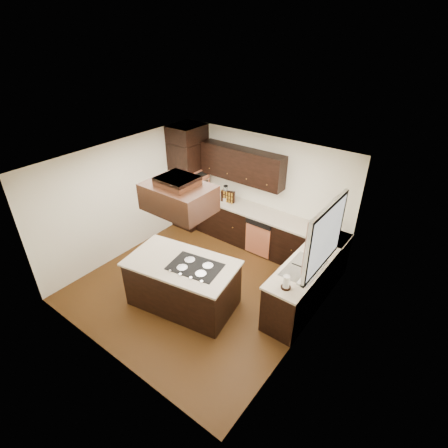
{
  "coord_description": "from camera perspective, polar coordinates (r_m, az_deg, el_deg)",
  "views": [
    {
      "loc": [
        3.54,
        -3.95,
        4.52
      ],
      "look_at": [
        0.1,
        0.6,
        1.15
      ],
      "focal_mm": 28.0,
      "sensor_mm": 36.0,
      "label": 1
    }
  ],
  "objects": [
    {
      "name": "window_frame",
      "position": [
        5.54,
        16.18,
        -2.01
      ],
      "size": [
        0.06,
        1.32,
        1.12
      ],
      "primitive_type": "cube",
      "color": "silver",
      "rests_on": "wall_right"
    },
    {
      "name": "countertop_right",
      "position": [
        6.3,
        14.07,
        -5.56
      ],
      "size": [
        0.63,
        2.4,
        0.04
      ],
      "primitive_type": "cube",
      "color": "beige",
      "rests_on": "base_cabinets_right"
    },
    {
      "name": "floor",
      "position": [
        6.98,
        -3.68,
        -10.0
      ],
      "size": [
        4.2,
        4.2,
        0.02
      ],
      "primitive_type": "cube",
      "color": "brown",
      "rests_on": "ground"
    },
    {
      "name": "range_hood",
      "position": [
        5.38,
        -7.42,
        4.29
      ],
      "size": [
        1.05,
        0.72,
        0.42
      ],
      "primitive_type": "cube",
      "color": "black",
      "rests_on": "ceiling"
    },
    {
      "name": "paper_towel",
      "position": [
        5.5,
        10.14,
        -9.34
      ],
      "size": [
        0.11,
        0.11,
        0.23
      ],
      "primitive_type": "cylinder",
      "rotation": [
        0.0,
        0.0,
        0.09
      ],
      "color": "silver",
      "rests_on": "countertop_right"
    },
    {
      "name": "base_cabinets_right",
      "position": [
        6.57,
        13.69,
        -8.85
      ],
      "size": [
        0.6,
        2.4,
        0.88
      ],
      "primitive_type": "cube",
      "color": "black",
      "rests_on": "floor"
    },
    {
      "name": "blender_base",
      "position": [
        7.97,
        0.27,
        4.11
      ],
      "size": [
        0.15,
        0.15,
        0.1
      ],
      "primitive_type": "cylinder",
      "color": "silver",
      "rests_on": "countertop_back"
    },
    {
      "name": "hood_duct",
      "position": [
        5.27,
        -7.62,
        6.98
      ],
      "size": [
        0.55,
        0.5,
        0.13
      ],
      "primitive_type": "cube",
      "color": "black",
      "rests_on": "ceiling"
    },
    {
      "name": "curtain_right",
      "position": [
        5.87,
        17.3,
        0.37
      ],
      "size": [
        0.02,
        0.34,
        0.9
      ],
      "primitive_type": "cube",
      "color": "beige",
      "rests_on": "wall_right"
    },
    {
      "name": "sink_rim",
      "position": [
        6.02,
        12.83,
        -7.03
      ],
      "size": [
        0.52,
        0.84,
        0.01
      ],
      "primitive_type": "cube",
      "color": "silver",
      "rests_on": "countertop_right"
    },
    {
      "name": "wall_right",
      "position": [
        5.32,
        13.64,
        -8.35
      ],
      "size": [
        0.02,
        4.2,
        2.5
      ],
      "primitive_type": "cube",
      "color": "white",
      "rests_on": "ground"
    },
    {
      "name": "dishwasher_front",
      "position": [
        7.56,
        5.53,
        -2.67
      ],
      "size": [
        0.6,
        0.05,
        0.72
      ],
      "primitive_type": "cube",
      "color": "#D4724C",
      "rests_on": "floor"
    },
    {
      "name": "oven_column",
      "position": [
        8.5,
        -5.64,
        6.39
      ],
      "size": [
        0.65,
        0.75,
        2.12
      ],
      "primitive_type": "cube",
      "color": "black",
      "rests_on": "floor"
    },
    {
      "name": "window_pane",
      "position": [
        5.53,
        16.44,
        -2.1
      ],
      "size": [
        0.0,
        1.2,
        1.0
      ],
      "primitive_type": "cube",
      "color": "white",
      "rests_on": "wall_right"
    },
    {
      "name": "curtain_left",
      "position": [
        5.19,
        13.85,
        -3.34
      ],
      "size": [
        0.02,
        0.34,
        0.9
      ],
      "primitive_type": "cube",
      "color": "beige",
      "rests_on": "wall_right"
    },
    {
      "name": "wall_oven_face",
      "position": [
        8.26,
        -3.85,
        6.19
      ],
      "size": [
        0.05,
        0.62,
        0.78
      ],
      "primitive_type": "cube",
      "color": "#D4724C",
      "rests_on": "oven_column"
    },
    {
      "name": "base_cabinets_back",
      "position": [
        7.87,
        4.89,
        -0.76
      ],
      "size": [
        2.93,
        0.6,
        0.88
      ],
      "primitive_type": "cube",
      "color": "black",
      "rests_on": "floor"
    },
    {
      "name": "island_top",
      "position": [
        6.06,
        -6.99,
        -6.4
      ],
      "size": [
        2.06,
        1.38,
        0.04
      ],
      "primitive_type": "cube",
      "rotation": [
        0.0,
        0.0,
        0.18
      ],
      "color": "beige",
      "rests_on": "island"
    },
    {
      "name": "blender_pitcher",
      "position": [
        7.89,
        0.28,
        5.28
      ],
      "size": [
        0.13,
        0.13,
        0.26
      ],
      "primitive_type": "cone",
      "color": "silver",
      "rests_on": "blender_base"
    },
    {
      "name": "spice_rack",
      "position": [
        7.89,
        0.67,
        4.51
      ],
      "size": [
        0.33,
        0.16,
        0.26
      ],
      "primitive_type": "cube",
      "rotation": [
        0.0,
        0.0,
        0.28
      ],
      "color": "black",
      "rests_on": "countertop_back"
    },
    {
      "name": "wall_back",
      "position": [
        7.74,
        6.18,
        5.41
      ],
      "size": [
        4.2,
        0.02,
        2.5
      ],
      "primitive_type": "cube",
      "color": "white",
      "rests_on": "ground"
    },
    {
      "name": "wall_front",
      "position": [
        5.16,
        -19.78,
        -10.99
      ],
      "size": [
        4.2,
        0.02,
        2.5
      ],
      "primitive_type": "cube",
      "color": "white",
      "rests_on": "ground"
    },
    {
      "name": "cooktop",
      "position": [
        5.92,
        -4.74,
        -6.96
      ],
      "size": [
        0.95,
        0.72,
        0.01
      ],
      "primitive_type": "cube",
      "rotation": [
        0.0,
        0.0,
        0.18
      ],
      "color": "black",
      "rests_on": "island_top"
    },
    {
      "name": "ceiling",
      "position": [
        5.67,
        -4.53,
        9.72
      ],
      "size": [
        4.2,
        4.2,
        0.02
      ],
      "primitive_type": "cube",
      "color": "white",
      "rests_on": "ground"
    },
    {
      "name": "countertop_back",
      "position": [
        7.63,
        4.98,
        2.14
      ],
      "size": [
        2.93,
        0.63,
        0.04
      ],
      "primitive_type": "cube",
      "color": "beige",
      "rests_on": "base_cabinets_back"
    },
    {
      "name": "island",
      "position": [
        6.34,
        -6.73,
        -9.72
      ],
      "size": [
        1.98,
        1.31,
        0.88
      ],
      "primitive_type": "cube",
      "rotation": [
        0.0,
        0.0,
        0.18
      ],
      "color": "black",
      "rests_on": "floor"
    },
    {
      "name": "upper_cabinets",
      "position": [
        7.59,
        2.9,
        9.63
      ],
      "size": [
        2.0,
        0.34,
        0.72
      ],
      "primitive_type": "cube",
      "color": "black",
      "rests_on": "wall_back"
    },
    {
      "name": "soap_bottle",
      "position": [
        6.53,
        15.17,
        -3.2
      ],
      "size": [
        0.1,
        0.11,
        0.18
      ],
      "primitive_type": "imported",
      "rotation": [
        0.0,
        0.0,
        0.4
      ],
      "color": "silver",
      "rests_on": "countertop_right"
    },
    {
      "name": "wall_left",
      "position": [
        7.63,
        -16.21,
        3.91
      ],
      "size": [
        0.02,
        4.2,
        2.5
      ],
      "primitive_type": "cube",
      "color": "white",
      "rests_on": "ground"
    },
    {
      "name": "mixing_bowl",
      "position": [
        8.13,
        -1.46,
        4.56
      ],
      "size": [
        0.36,
        0.36,
        0.07
      ],
      "primitive_type": "imported",
      "rotation": [
        0.0,
        0.0,
        -0.26
      ],
      "color": "silver",
      "rests_on": "countertop_back"
    }
  ]
}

